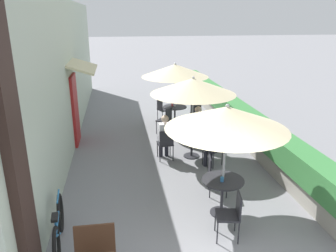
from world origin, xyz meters
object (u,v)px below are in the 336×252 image
(cafe_chair_near_right, at_px, (232,212))
(patio_umbrella_mid, at_px, (193,86))
(seated_patron_mid_left, at_px, (199,125))
(seated_patron_mid_right, at_px, (165,135))
(cafe_chair_far_left, at_px, (166,119))
(patio_umbrella_far, at_px, (175,70))
(patio_umbrella_near, at_px, (227,118))
(cafe_chair_mid_right, at_px, (166,142))
(seated_patron_mid_back, at_px, (212,141))
(patio_table_far, at_px, (175,112))
(bicycle_leaning, at_px, (59,229))
(cafe_chair_far_back, at_px, (162,108))
(patio_table_mid, at_px, (192,138))
(cafe_chair_mid_left, at_px, (195,130))
(coffee_cup_near, at_px, (222,179))
(cafe_chair_near_left, at_px, (215,172))
(cafe_chair_far_right, at_px, (196,112))
(coffee_cup_mid, at_px, (194,129))
(coffee_cup_far, at_px, (172,105))
(patio_table_near, at_px, (222,188))
(cafe_chair_mid_back, at_px, (215,146))

(cafe_chair_near_right, relative_size, patio_umbrella_mid, 0.39)
(seated_patron_mid_left, height_order, seated_patron_mid_right, same)
(cafe_chair_far_left, bearing_deg, patio_umbrella_far, 5.81)
(patio_umbrella_near, bearing_deg, cafe_chair_far_left, 94.68)
(cafe_chair_near_right, height_order, cafe_chair_mid_right, same)
(seated_patron_mid_back, height_order, patio_table_far, seated_patron_mid_back)
(patio_umbrella_near, distance_m, bicycle_leaning, 3.46)
(patio_umbrella_mid, height_order, patio_table_far, patio_umbrella_mid)
(patio_umbrella_mid, height_order, cafe_chair_far_back, patio_umbrella_mid)
(patio_table_mid, xyz_separation_m, cafe_chair_mid_left, (0.27, 0.71, -0.04))
(seated_patron_mid_left, distance_m, patio_umbrella_far, 2.36)
(patio_umbrella_near, bearing_deg, coffee_cup_near, -122.27)
(cafe_chair_mid_right, bearing_deg, patio_umbrella_mid, 5.81)
(cafe_chair_near_left, distance_m, patio_table_far, 4.63)
(cafe_chair_near_right, relative_size, seated_patron_mid_right, 0.70)
(seated_patron_mid_back, bearing_deg, patio_umbrella_mid, -2.70)
(seated_patron_mid_left, xyz_separation_m, cafe_chair_far_right, (0.38, 1.88, -0.17))
(coffee_cup_mid, height_order, patio_table_far, coffee_cup_mid)
(cafe_chair_mid_left, bearing_deg, patio_umbrella_mid, 5.81)
(patio_table_mid, bearing_deg, coffee_cup_far, 91.93)
(patio_table_near, bearing_deg, patio_table_far, 89.75)
(seated_patron_mid_right, height_order, cafe_chair_mid_back, seated_patron_mid_right)
(patio_umbrella_near, distance_m, patio_umbrella_mid, 2.80)
(seated_patron_mid_right, height_order, coffee_cup_far, seated_patron_mid_right)
(patio_umbrella_near, relative_size, patio_table_far, 2.74)
(cafe_chair_mid_right, xyz_separation_m, cafe_chair_far_back, (0.39, 3.38, 0.00))
(coffee_cup_near, height_order, cafe_chair_far_left, cafe_chair_far_left)
(cafe_chair_mid_back, height_order, cafe_chair_far_back, same)
(coffee_cup_mid, bearing_deg, patio_umbrella_far, 91.94)
(seated_patron_mid_back, xyz_separation_m, cafe_chair_far_left, (-0.81, 2.59, -0.17))
(cafe_chair_near_left, relative_size, patio_table_mid, 1.06)
(seated_patron_mid_left, relative_size, coffee_cup_mid, 13.89)
(cafe_chair_mid_left, distance_m, seated_patron_mid_back, 1.37)
(cafe_chair_far_left, distance_m, bicycle_leaning, 5.91)
(patio_umbrella_near, distance_m, cafe_chair_far_back, 6.24)
(coffee_cup_mid, bearing_deg, patio_table_mid, -157.19)
(cafe_chair_near_right, relative_size, seated_patron_mid_back, 0.70)
(cafe_chair_near_left, xyz_separation_m, patio_table_mid, (-0.03, 2.05, 0.04))
(coffee_cup_far, bearing_deg, coffee_cup_near, -89.89)
(coffee_cup_near, height_order, cafe_chair_mid_back, cafe_chair_mid_back)
(cafe_chair_mid_right, relative_size, coffee_cup_mid, 9.67)
(cafe_chair_near_left, xyz_separation_m, patio_umbrella_mid, (-0.03, 2.05, 1.48))
(patio_umbrella_near, relative_size, seated_patron_mid_back, 1.80)
(patio_umbrella_near, distance_m, seated_patron_mid_left, 3.72)
(patio_table_far, relative_size, bicycle_leaning, 0.48)
(coffee_cup_near, xyz_separation_m, patio_umbrella_mid, (0.08, 2.87, 1.20))
(cafe_chair_mid_right, height_order, cafe_chair_far_right, same)
(seated_patron_mid_left, bearing_deg, patio_umbrella_near, 19.75)
(coffee_cup_near, bearing_deg, cafe_chair_mid_back, 76.28)
(patio_umbrella_mid, relative_size, patio_umbrella_far, 1.00)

